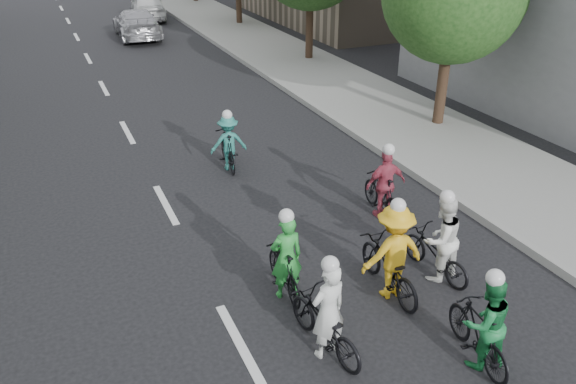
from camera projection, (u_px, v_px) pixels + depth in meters
ground at (240, 344)px, 8.71m from camera, size 120.00×120.00×0.00m
sidewalk_right at (358, 97)px, 19.71m from camera, size 4.00×80.00×0.15m
curb_right at (308, 104)px, 18.99m from camera, size 0.18×80.00×0.18m
cyclist_0 at (438, 246)px, 10.05m from camera, size 0.86×1.67×1.78m
cyclist_1 at (326, 321)px, 8.35m from camera, size 0.86×1.78×1.74m
cyclist_2 at (285, 265)px, 9.60m from camera, size 0.58×1.49×1.71m
cyclist_3 at (228, 146)px, 14.29m from camera, size 0.98×1.68×1.58m
cyclist_4 at (482, 328)px, 8.11m from camera, size 0.81×1.60×1.67m
cyclist_5 at (391, 259)px, 9.56m from camera, size 1.15×1.85×1.89m
cyclist_6 at (384, 189)px, 12.07m from camera, size 0.93×1.61×1.70m
follow_car_lead at (137, 23)px, 28.52m from camera, size 2.21×5.02×1.43m
follow_car_trail at (148, 6)px, 33.21m from camera, size 2.42×4.79×1.57m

